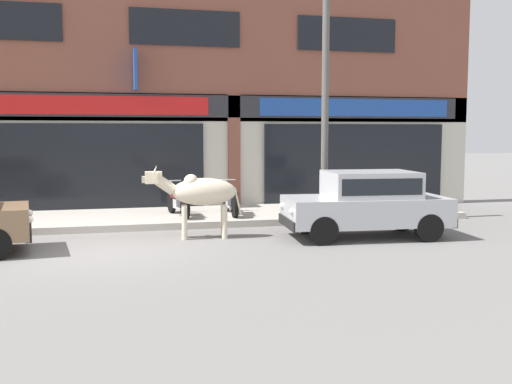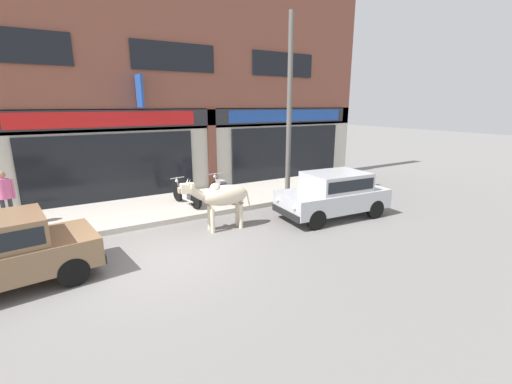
% 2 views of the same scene
% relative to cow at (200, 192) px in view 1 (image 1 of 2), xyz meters
% --- Properties ---
extents(ground_plane, '(90.00, 90.00, 0.00)m').
position_rel_cow_xyz_m(ground_plane, '(-2.16, -1.02, -1.01)').
color(ground_plane, slate).
extents(sidewalk, '(19.00, 3.23, 0.17)m').
position_rel_cow_xyz_m(sidewalk, '(-2.16, 2.80, -0.92)').
color(sidewalk, '#B7AFA3').
rests_on(sidewalk, ground).
extents(shop_building, '(23.00, 1.40, 8.74)m').
position_rel_cow_xyz_m(shop_building, '(-2.16, 4.67, 3.14)').
color(shop_building, brown).
rests_on(shop_building, ground).
extents(cow, '(2.15, 0.66, 1.61)m').
position_rel_cow_xyz_m(cow, '(0.00, 0.00, 0.00)').
color(cow, beige).
rests_on(cow, ground).
extents(car_1, '(3.70, 1.86, 1.46)m').
position_rel_cow_xyz_m(car_1, '(3.58, -0.80, -0.19)').
color(car_1, black).
rests_on(car_1, ground).
extents(motorcycle_0, '(0.56, 1.80, 0.88)m').
position_rel_cow_xyz_m(motorcycle_0, '(-0.21, 2.41, -0.45)').
color(motorcycle_0, black).
rests_on(motorcycle_0, sidewalk).
extents(motorcycle_1, '(0.52, 1.81, 0.88)m').
position_rel_cow_xyz_m(motorcycle_1, '(1.15, 2.37, -0.45)').
color(motorcycle_1, black).
rests_on(motorcycle_1, sidewalk).
extents(utility_pole, '(0.18, 0.18, 6.43)m').
position_rel_cow_xyz_m(utility_pole, '(3.42, 1.48, 2.38)').
color(utility_pole, '#595651').
rests_on(utility_pole, sidewalk).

